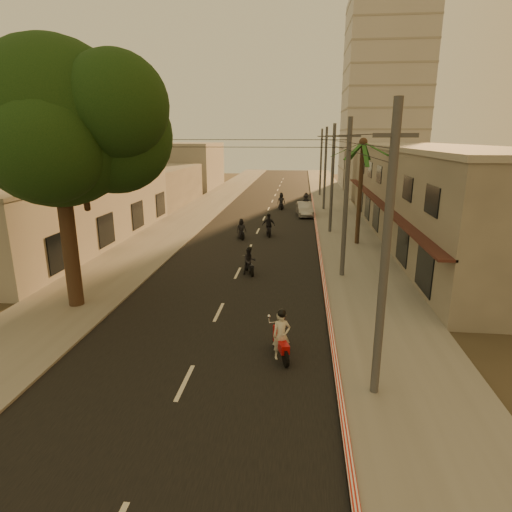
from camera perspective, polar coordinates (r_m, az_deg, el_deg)
The scene contains 21 objects.
ground at distance 18.54m, azimuth -6.17°, elevation -9.90°, with size 160.00×160.00×0.00m, color #383023.
road at distance 37.37m, azimuth 0.26°, elevation 3.35°, with size 10.00×140.00×0.02m, color black.
sidewalk_right at distance 37.36m, azimuth 11.79°, elevation 3.09°, with size 5.00×140.00×0.12m, color slate.
sidewalk_left at distance 38.83m, azimuth -10.84°, elevation 3.61°, with size 5.00×140.00×0.12m, color slate.
curb_stripe at distance 32.32m, azimuth 8.37°, elevation 1.38°, with size 0.20×60.00×0.20m, color red.
shophouse_row at distance 36.07m, azimuth 22.75°, elevation 7.56°, with size 8.80×34.20×7.30m.
left_building at distance 35.52m, azimuth -23.99°, elevation 5.60°, with size 8.20×24.20×5.20m.
distant_tower at distance 73.61m, azimuth 16.70°, elevation 19.72°, with size 12.10×12.10×28.00m.
broadleaf_tree at distance 21.17m, azimuth -24.07°, elevation 15.73°, with size 9.60×8.70×12.10m.
palm_tree at distance 32.61m, azimuth 14.06°, elevation 13.75°, with size 5.00×5.00×8.20m.
utility_poles at distance 36.44m, azimuth 10.28°, elevation 13.15°, with size 1.20×48.26×9.00m.
filler_right at distance 62.38m, azimuth 15.85°, elevation 10.49°, with size 8.00×14.00×6.00m, color gray.
filler_left_near at distance 53.66m, azimuth -13.38°, elevation 9.05°, with size 8.00×14.00×4.40m, color gray.
filler_left_far at distance 70.73m, azimuth -8.59°, elevation 11.85°, with size 8.00×14.00×7.00m, color gray.
scooter_red at distance 16.01m, azimuth 3.38°, elevation -10.67°, with size 1.04×1.94×1.97m.
scooter_mid_a at distance 25.46m, azimuth -0.89°, elevation -0.74°, with size 1.23×1.66×1.72m.
scooter_mid_b at distance 35.39m, azimuth 1.69°, elevation 4.06°, with size 1.20×1.95×1.93m.
scooter_far_a at distance 34.40m, azimuth -1.97°, elevation 3.54°, with size 1.07×1.65×1.68m.
scooter_far_b at distance 48.30m, azimuth 6.67°, elevation 7.13°, with size 1.61×1.94×1.97m.
parked_car at distance 44.83m, azimuth 6.50°, elevation 6.22°, with size 1.89×4.41×1.41m, color #93949A.
scooter_far_c at distance 48.77m, azimuth 3.38°, elevation 7.23°, with size 1.01×1.94×1.91m.
Camera 1 is at (3.72, -16.32, 7.97)m, focal length 30.00 mm.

